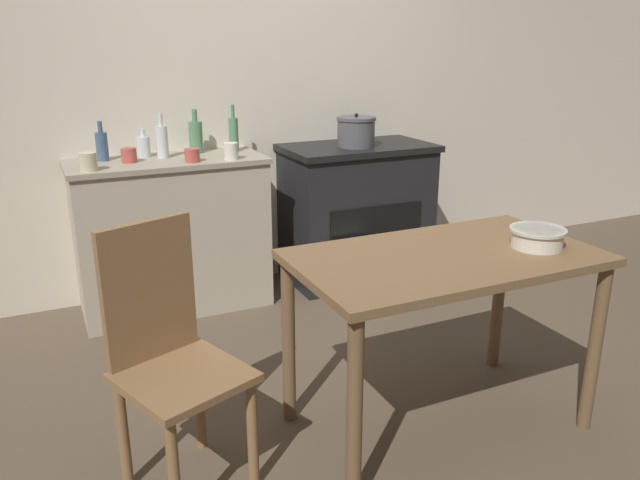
{
  "coord_description": "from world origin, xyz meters",
  "views": [
    {
      "loc": [
        -1.28,
        -2.31,
        1.58
      ],
      "look_at": [
        0.0,
        0.44,
        0.6
      ],
      "focal_mm": 35.0,
      "sensor_mm": 36.0,
      "label": 1
    }
  ],
  "objects_px": {
    "stock_pot": "(356,132)",
    "cup_far_right": "(192,155)",
    "cup_mid_right": "(129,155)",
    "flour_sack": "(360,272)",
    "bottle_center_left": "(144,146)",
    "bottle_far_left": "(234,134)",
    "cup_right": "(231,151)",
    "mixing_bowl_large": "(537,237)",
    "bottle_center": "(196,136)",
    "chair": "(170,353)",
    "work_table": "(444,280)",
    "bottle_left": "(102,146)",
    "bottle_mid_left": "(162,141)",
    "stove": "(356,212)",
    "cup_center_right": "(88,162)"
  },
  "relations": [
    {
      "from": "stove",
      "to": "bottle_far_left",
      "type": "relative_size",
      "value": 3.45
    },
    {
      "from": "cup_right",
      "to": "bottle_center_left",
      "type": "bearing_deg",
      "value": 145.68
    },
    {
      "from": "bottle_far_left",
      "to": "bottle_left",
      "type": "bearing_deg",
      "value": 178.41
    },
    {
      "from": "flour_sack",
      "to": "bottle_center_left",
      "type": "xyz_separation_m",
      "value": [
        -1.16,
        0.54,
        0.78
      ]
    },
    {
      "from": "bottle_center",
      "to": "cup_far_right",
      "type": "xyz_separation_m",
      "value": [
        -0.1,
        -0.28,
        -0.06
      ]
    },
    {
      "from": "bottle_center",
      "to": "cup_center_right",
      "type": "relative_size",
      "value": 2.68
    },
    {
      "from": "bottle_mid_left",
      "to": "bottle_center_left",
      "type": "bearing_deg",
      "value": 139.75
    },
    {
      "from": "flour_sack",
      "to": "bottle_left",
      "type": "relative_size",
      "value": 1.78
    },
    {
      "from": "work_table",
      "to": "bottle_left",
      "type": "bearing_deg",
      "value": 120.55
    },
    {
      "from": "bottle_center",
      "to": "cup_mid_right",
      "type": "relative_size",
      "value": 3.06
    },
    {
      "from": "flour_sack",
      "to": "bottle_far_left",
      "type": "xyz_separation_m",
      "value": [
        -0.63,
        0.5,
        0.83
      ]
    },
    {
      "from": "cup_far_right",
      "to": "work_table",
      "type": "bearing_deg",
      "value": -68.36
    },
    {
      "from": "bottle_left",
      "to": "bottle_mid_left",
      "type": "bearing_deg",
      "value": -10.03
    },
    {
      "from": "cup_center_right",
      "to": "cup_right",
      "type": "distance_m",
      "value": 0.77
    },
    {
      "from": "stove",
      "to": "bottle_center_left",
      "type": "xyz_separation_m",
      "value": [
        -1.35,
        0.14,
        0.52
      ]
    },
    {
      "from": "bottle_mid_left",
      "to": "cup_far_right",
      "type": "distance_m",
      "value": 0.24
    },
    {
      "from": "flour_sack",
      "to": "bottle_center",
      "type": "height_order",
      "value": "bottle_center"
    },
    {
      "from": "stock_pot",
      "to": "cup_far_right",
      "type": "xyz_separation_m",
      "value": [
        -1.08,
        -0.07,
        -0.06
      ]
    },
    {
      "from": "cup_center_right",
      "to": "cup_right",
      "type": "bearing_deg",
      "value": -0.22
    },
    {
      "from": "bottle_left",
      "to": "cup_right",
      "type": "bearing_deg",
      "value": -22.45
    },
    {
      "from": "stock_pot",
      "to": "bottle_far_left",
      "type": "xyz_separation_m",
      "value": [
        -0.76,
        0.16,
        0.01
      ]
    },
    {
      "from": "cup_far_right",
      "to": "cup_mid_right",
      "type": "bearing_deg",
      "value": 157.36
    },
    {
      "from": "bottle_far_left",
      "to": "bottle_center_left",
      "type": "bearing_deg",
      "value": 175.46
    },
    {
      "from": "stock_pot",
      "to": "bottle_center",
      "type": "height_order",
      "value": "bottle_center"
    },
    {
      "from": "bottle_center",
      "to": "mixing_bowl_large",
      "type": "bearing_deg",
      "value": -64.88
    },
    {
      "from": "stock_pot",
      "to": "cup_right",
      "type": "distance_m",
      "value": 0.87
    },
    {
      "from": "cup_right",
      "to": "cup_far_right",
      "type": "distance_m",
      "value": 0.22
    },
    {
      "from": "bottle_center_left",
      "to": "bottle_center",
      "type": "height_order",
      "value": "bottle_center"
    },
    {
      "from": "bottle_center",
      "to": "cup_right",
      "type": "relative_size",
      "value": 2.7
    },
    {
      "from": "cup_right",
      "to": "bottle_center",
      "type": "bearing_deg",
      "value": 112.0
    },
    {
      "from": "work_table",
      "to": "bottle_center_left",
      "type": "relative_size",
      "value": 7.36
    },
    {
      "from": "mixing_bowl_large",
      "to": "cup_mid_right",
      "type": "relative_size",
      "value": 2.62
    },
    {
      "from": "bottle_far_left",
      "to": "cup_right",
      "type": "xyz_separation_m",
      "value": [
        -0.1,
        -0.26,
        -0.06
      ]
    },
    {
      "from": "chair",
      "to": "bottle_center",
      "type": "distance_m",
      "value": 1.87
    },
    {
      "from": "work_table",
      "to": "cup_center_right",
      "type": "height_order",
      "value": "cup_center_right"
    },
    {
      "from": "mixing_bowl_large",
      "to": "bottle_center_left",
      "type": "height_order",
      "value": "bottle_center_left"
    },
    {
      "from": "work_table",
      "to": "bottle_center",
      "type": "bearing_deg",
      "value": 105.83
    },
    {
      "from": "chair",
      "to": "flour_sack",
      "type": "bearing_deg",
      "value": 19.08
    },
    {
      "from": "bottle_mid_left",
      "to": "cup_far_right",
      "type": "xyz_separation_m",
      "value": [
        0.12,
        -0.2,
        -0.06
      ]
    },
    {
      "from": "bottle_mid_left",
      "to": "mixing_bowl_large",
      "type": "bearing_deg",
      "value": -58.6
    },
    {
      "from": "work_table",
      "to": "bottle_far_left",
      "type": "xyz_separation_m",
      "value": [
        -0.3,
        1.79,
        0.37
      ]
    },
    {
      "from": "bottle_left",
      "to": "cup_center_right",
      "type": "distance_m",
      "value": 0.3
    },
    {
      "from": "mixing_bowl_large",
      "to": "cup_far_right",
      "type": "relative_size",
      "value": 2.67
    },
    {
      "from": "stock_pot",
      "to": "cup_mid_right",
      "type": "xyz_separation_m",
      "value": [
        -1.41,
        0.06,
        -0.05
      ]
    },
    {
      "from": "mixing_bowl_large",
      "to": "flour_sack",
      "type": "bearing_deg",
      "value": 92.3
    },
    {
      "from": "stove",
      "to": "cup_right",
      "type": "bearing_deg",
      "value": -170.06
    },
    {
      "from": "cup_right",
      "to": "cup_far_right",
      "type": "height_order",
      "value": "cup_right"
    },
    {
      "from": "mixing_bowl_large",
      "to": "bottle_far_left",
      "type": "distance_m",
      "value": 2.01
    },
    {
      "from": "bottle_mid_left",
      "to": "stock_pot",
      "type": "bearing_deg",
      "value": -5.71
    },
    {
      "from": "stock_pot",
      "to": "bottle_far_left",
      "type": "bearing_deg",
      "value": 168.39
    }
  ]
}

